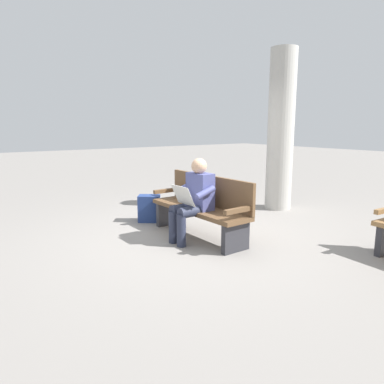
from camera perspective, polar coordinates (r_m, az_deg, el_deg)
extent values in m
plane|color=gray|center=(5.33, 0.98, -7.16)|extent=(40.00, 40.00, 0.00)
cube|color=brown|center=(5.21, 0.99, -2.76)|extent=(1.81, 0.52, 0.06)
cube|color=brown|center=(5.29, 2.85, 0.26)|extent=(1.80, 0.09, 0.45)
cube|color=brown|center=(4.55, 7.56, -2.89)|extent=(0.07, 0.48, 0.06)
cube|color=brown|center=(5.86, -4.09, 0.22)|extent=(0.07, 0.48, 0.06)
cube|color=#2D2D33|center=(4.69, 7.02, -7.24)|extent=(0.09, 0.43, 0.39)
cube|color=#2D2D33|center=(5.90, -3.77, -3.43)|extent=(0.09, 0.43, 0.39)
cube|color=#474C84|center=(5.04, 1.31, 0.14)|extent=(0.40, 0.23, 0.52)
sphere|color=tan|center=(4.97, 1.15, 4.19)|extent=(0.22, 0.22, 0.22)
cylinder|color=#282D42|center=(4.89, 0.08, -3.12)|extent=(0.16, 0.42, 0.15)
cylinder|color=#282D42|center=(5.04, -1.28, -2.69)|extent=(0.16, 0.42, 0.15)
cylinder|color=#282D42|center=(4.84, -1.72, -6.20)|extent=(0.13, 0.13, 0.45)
cylinder|color=#282D42|center=(5.00, -3.04, -5.66)|extent=(0.13, 0.13, 0.45)
cylinder|color=#474C84|center=(4.79, 2.14, -0.10)|extent=(0.10, 0.32, 0.18)
cylinder|color=#474C84|center=(5.16, -1.20, 0.69)|extent=(0.10, 0.32, 0.18)
cube|color=silver|center=(4.87, -1.47, -0.54)|extent=(0.40, 0.14, 0.27)
cube|color=navy|center=(6.13, -6.88, -2.63)|extent=(0.42, 0.44, 0.46)
cube|color=navy|center=(6.29, -6.68, -2.93)|extent=(0.18, 0.23, 0.21)
cylinder|color=#B2AFA8|center=(7.13, 14.06, 9.49)|extent=(0.50, 0.50, 3.05)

